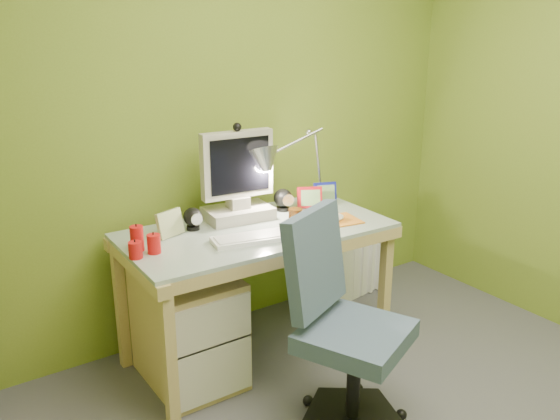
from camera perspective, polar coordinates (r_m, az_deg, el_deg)
wall_back at (r=3.19m, az=-6.16°, el=8.77°), size 3.20×0.01×2.40m
desk at (r=3.09m, az=-2.18°, el=-7.96°), size 1.34×0.70×0.71m
monitor at (r=3.02m, az=-4.14°, el=3.76°), size 0.39×0.25×0.51m
speaker_left at (r=2.94m, az=-8.40°, el=-0.85°), size 0.09×0.09×0.11m
speaker_right at (r=3.20m, az=0.29°, el=1.00°), size 0.12×0.12×0.12m
keyboard at (r=2.80m, az=-2.13°, el=-2.66°), size 0.46×0.23×0.02m
mousepad at (r=3.05m, az=5.19°, el=-1.06°), size 0.29×0.23×0.01m
mouse at (r=3.05m, az=5.20°, el=-0.76°), size 0.13×0.09×0.04m
amber_tumbler at (r=2.97m, az=1.49°, el=-0.71°), size 0.08×0.08×0.09m
candle_cluster at (r=2.69m, az=-13.29°, el=-2.94°), size 0.18×0.16×0.11m
photo_frame_red at (r=3.25m, az=2.87°, el=1.22°), size 0.13×0.08×0.12m
photo_frame_blue at (r=3.37m, az=4.36°, el=1.73°), size 0.13×0.06×0.11m
photo_frame_green at (r=2.87m, az=-10.55°, el=-1.29°), size 0.15×0.07×0.13m
desk_lamp at (r=3.25m, az=2.72°, el=5.84°), size 0.62×0.37×0.62m
task_chair at (r=2.57m, az=7.29°, el=-11.83°), size 0.64×0.64×0.87m
radiator at (r=3.82m, az=6.54°, el=-5.03°), size 0.46×0.25×0.44m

